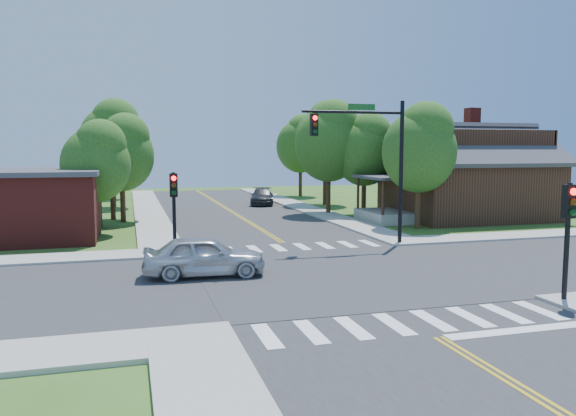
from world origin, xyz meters
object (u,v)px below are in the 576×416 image
object	(u,v)px
signal_pole_se	(569,220)
house_ne	(467,171)
signal_pole_nw	(174,198)
car_silver	(204,257)
signal_mast_ne	(370,149)
car_dgrey	(262,197)

from	to	relation	value
signal_pole_se	house_ne	world-z (taller)	house_ne
signal_pole_se	signal_pole_nw	world-z (taller)	same
signal_pole_se	car_silver	xyz separation A→B (m)	(-10.45, 6.72, -1.88)
house_ne	car_silver	world-z (taller)	house_ne
signal_mast_ne	signal_pole_se	distance (m)	11.55
house_ne	car_dgrey	xyz separation A→B (m)	(-11.61, 12.84, -2.64)
signal_mast_ne	car_dgrey	bearing A→B (deg)	91.10
signal_mast_ne	house_ne	xyz separation A→B (m)	(11.19, 8.65, -1.52)
signal_mast_ne	signal_pole_se	world-z (taller)	signal_mast_ne
signal_mast_ne	car_silver	distance (m)	10.66
car_silver	signal_mast_ne	bearing A→B (deg)	-58.61
signal_pole_nw	car_dgrey	bearing A→B (deg)	67.06
signal_pole_se	house_ne	distance (m)	22.03
house_ne	car_dgrey	size ratio (longest dim) A/B	2.56
signal_pole_nw	house_ne	size ratio (longest dim) A/B	0.29
car_dgrey	signal_pole_se	bearing A→B (deg)	-72.05
signal_mast_ne	signal_pole_nw	distance (m)	9.76
signal_pole_nw	house_ne	xyz separation A→B (m)	(20.71, 8.66, 0.67)
car_silver	house_ne	bearing A→B (deg)	-52.40
signal_pole_nw	car_dgrey	xyz separation A→B (m)	(9.10, 21.50, -1.97)
signal_pole_se	signal_pole_nw	distance (m)	15.84
signal_pole_se	house_ne	size ratio (longest dim) A/B	0.29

